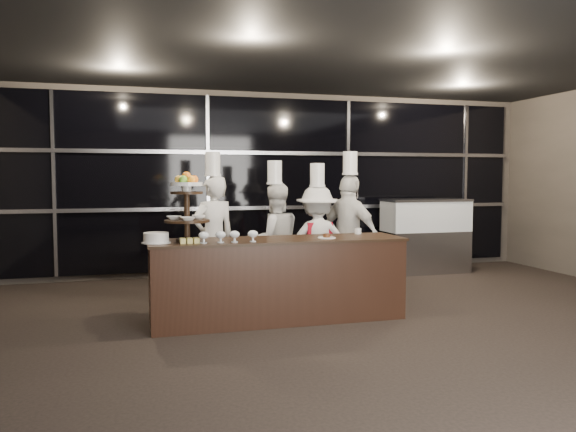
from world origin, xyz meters
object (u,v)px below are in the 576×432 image
object	(u,v)px
chef_b	(275,240)
chef_d	(350,234)
display_stand	(187,202)
display_case	(425,232)
buffet_counter	(278,279)
chef_a	(213,237)
layer_cake	(156,238)
chef_c	(317,242)

from	to	relation	value
chef_b	chef_d	bearing A→B (deg)	-11.21
display_stand	display_case	distance (m)	4.87
buffet_counter	chef_d	distance (m)	1.60
buffet_counter	chef_d	size ratio (longest dim) A/B	1.46
display_case	chef_a	distance (m)	3.95
layer_cake	chef_a	world-z (taller)	chef_a
display_stand	chef_a	distance (m)	1.33
display_stand	display_case	bearing A→B (deg)	29.73
display_case	chef_b	bearing A→B (deg)	-156.86
buffet_counter	chef_a	xyz separation A→B (m)	(-0.56, 1.15, 0.38)
layer_cake	chef_d	size ratio (longest dim) A/B	0.15
display_stand	chef_c	distance (m)	2.10
chef_d	display_case	bearing A→B (deg)	36.58
buffet_counter	display_stand	distance (m)	1.33
display_stand	chef_c	xyz separation A→B (m)	(1.78, 0.95, -0.58)
buffet_counter	layer_cake	xyz separation A→B (m)	(-1.33, -0.05, 0.51)
layer_cake	chef_a	distance (m)	1.43
layer_cake	chef_d	xyz separation A→B (m)	(2.56, 0.99, -0.13)
buffet_counter	chef_c	world-z (taller)	chef_c
buffet_counter	display_stand	world-z (taller)	display_stand
display_stand	layer_cake	world-z (taller)	display_stand
chef_d	chef_a	bearing A→B (deg)	173.46
chef_a	chef_c	world-z (taller)	chef_a
display_stand	chef_a	bearing A→B (deg)	68.94
display_stand	chef_a	size ratio (longest dim) A/B	0.39
display_stand	chef_b	world-z (taller)	chef_b
display_stand	layer_cake	bearing A→B (deg)	-171.29
chef_c	chef_a	bearing A→B (deg)	171.65
buffet_counter	chef_b	bearing A→B (deg)	77.47
chef_a	buffet_counter	bearing A→B (deg)	-64.08
chef_b	display_case	bearing A→B (deg)	23.14
buffet_counter	chef_b	size ratio (longest dim) A/B	1.56
chef_c	chef_d	world-z (taller)	chef_d
layer_cake	chef_c	distance (m)	2.34
chef_a	chef_d	xyz separation A→B (m)	(1.79, -0.21, -0.00)
chef_a	chef_d	size ratio (longest dim) A/B	0.99
chef_a	chef_b	xyz separation A→B (m)	(0.81, -0.01, -0.07)
display_stand	buffet_counter	bearing A→B (deg)	0.01
layer_cake	chef_a	bearing A→B (deg)	57.35
display_stand	chef_d	distance (m)	2.48
display_case	chef_a	xyz separation A→B (m)	(-3.74, -1.24, 0.16)
chef_a	chef_d	distance (m)	1.80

